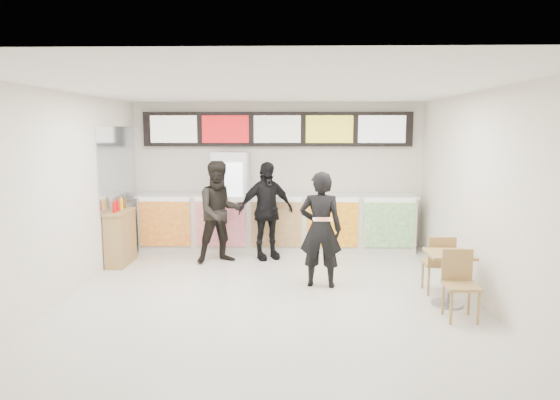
{
  "coord_description": "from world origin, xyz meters",
  "views": [
    {
      "loc": [
        0.31,
        -6.88,
        2.46
      ],
      "look_at": [
        0.11,
        1.2,
        1.3
      ],
      "focal_mm": 32.0,
      "sensor_mm": 36.0,
      "label": 1
    }
  ],
  "objects_px": {
    "condiment_ledge": "(120,237)",
    "service_counter": "(277,222)",
    "customer_left": "(220,212)",
    "cafe_table": "(449,269)",
    "customer_mid": "(266,211)",
    "drinks_fridge": "(231,201)",
    "customer_main": "(321,229)"
  },
  "relations": [
    {
      "from": "drinks_fridge",
      "to": "cafe_table",
      "type": "height_order",
      "value": "drinks_fridge"
    },
    {
      "from": "customer_main",
      "to": "cafe_table",
      "type": "bearing_deg",
      "value": 163.02
    },
    {
      "from": "cafe_table",
      "to": "customer_mid",
      "type": "bearing_deg",
      "value": 138.08
    },
    {
      "from": "customer_left",
      "to": "condiment_ledge",
      "type": "relative_size",
      "value": 1.59
    },
    {
      "from": "service_counter",
      "to": "drinks_fridge",
      "type": "bearing_deg",
      "value": 179.01
    },
    {
      "from": "customer_main",
      "to": "cafe_table",
      "type": "relative_size",
      "value": 1.19
    },
    {
      "from": "service_counter",
      "to": "customer_mid",
      "type": "relative_size",
      "value": 3.0
    },
    {
      "from": "drinks_fridge",
      "to": "customer_main",
      "type": "xyz_separation_m",
      "value": [
        1.69,
        -2.37,
        -0.09
      ]
    },
    {
      "from": "customer_left",
      "to": "customer_main",
      "type": "bearing_deg",
      "value": -61.49
    },
    {
      "from": "drinks_fridge",
      "to": "cafe_table",
      "type": "distance_m",
      "value": 4.71
    },
    {
      "from": "customer_mid",
      "to": "cafe_table",
      "type": "relative_size",
      "value": 1.21
    },
    {
      "from": "customer_left",
      "to": "condiment_ledge",
      "type": "bearing_deg",
      "value": 163.1
    },
    {
      "from": "drinks_fridge",
      "to": "customer_left",
      "type": "distance_m",
      "value": 0.98
    },
    {
      "from": "customer_left",
      "to": "cafe_table",
      "type": "relative_size",
      "value": 1.23
    },
    {
      "from": "drinks_fridge",
      "to": "condiment_ledge",
      "type": "relative_size",
      "value": 1.69
    },
    {
      "from": "customer_main",
      "to": "condiment_ledge",
      "type": "xyz_separation_m",
      "value": [
        -3.57,
        1.2,
        -0.4
      ]
    },
    {
      "from": "condiment_ledge",
      "to": "service_counter",
      "type": "bearing_deg",
      "value": 22.3
    },
    {
      "from": "customer_mid",
      "to": "drinks_fridge",
      "type": "bearing_deg",
      "value": 112.1
    },
    {
      "from": "service_counter",
      "to": "drinks_fridge",
      "type": "distance_m",
      "value": 1.03
    },
    {
      "from": "customer_mid",
      "to": "cafe_table",
      "type": "xyz_separation_m",
      "value": [
        2.69,
        -2.47,
        -0.4
      ]
    },
    {
      "from": "customer_mid",
      "to": "customer_left",
      "type": "bearing_deg",
      "value": 173.3
    },
    {
      "from": "customer_left",
      "to": "cafe_table",
      "type": "distance_m",
      "value": 4.17
    },
    {
      "from": "drinks_fridge",
      "to": "condiment_ledge",
      "type": "height_order",
      "value": "drinks_fridge"
    },
    {
      "from": "cafe_table",
      "to": "condiment_ledge",
      "type": "bearing_deg",
      "value": 160.03
    },
    {
      "from": "service_counter",
      "to": "condiment_ledge",
      "type": "xyz_separation_m",
      "value": [
        -2.82,
        -1.16,
        -0.07
      ]
    },
    {
      "from": "customer_left",
      "to": "cafe_table",
      "type": "xyz_separation_m",
      "value": [
        3.51,
        -2.21,
        -0.42
      ]
    },
    {
      "from": "customer_main",
      "to": "service_counter",
      "type": "bearing_deg",
      "value": -64.26
    },
    {
      "from": "drinks_fridge",
      "to": "customer_main",
      "type": "distance_m",
      "value": 2.91
    },
    {
      "from": "customer_left",
      "to": "service_counter",
      "type": "bearing_deg",
      "value": 20.19
    },
    {
      "from": "customer_main",
      "to": "customer_left",
      "type": "relative_size",
      "value": 0.97
    },
    {
      "from": "customer_main",
      "to": "condiment_ledge",
      "type": "height_order",
      "value": "customer_main"
    },
    {
      "from": "customer_mid",
      "to": "condiment_ledge",
      "type": "bearing_deg",
      "value": 165.5
    }
  ]
}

